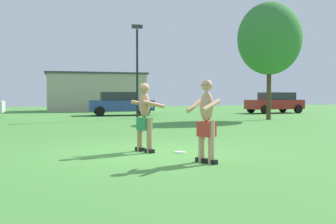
# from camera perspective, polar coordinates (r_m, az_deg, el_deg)

# --- Properties ---
(ground_plane) EXTENTS (80.00, 80.00, 0.00)m
(ground_plane) POSITION_cam_1_polar(r_m,az_deg,el_deg) (9.25, -2.90, -5.94)
(ground_plane) COLOR #4C8E3D
(player_near) EXTENTS (0.76, 0.64, 1.64)m
(player_near) POSITION_cam_1_polar(r_m,az_deg,el_deg) (9.23, -3.44, -0.60)
(player_near) COLOR black
(player_near) RESTS_ON ground_plane
(player_in_red) EXTENTS (0.69, 0.78, 1.68)m
(player_in_red) POSITION_cam_1_polar(r_m,az_deg,el_deg) (7.72, 5.65, -0.79)
(player_in_red) COLOR black
(player_in_red) RESTS_ON ground_plane
(frisbee) EXTENTS (0.25, 0.25, 0.03)m
(frisbee) POSITION_cam_1_polar(r_m,az_deg,el_deg) (9.19, 1.79, -5.91)
(frisbee) COLOR white
(frisbee) RESTS_ON ground_plane
(car_blue_near_post) EXTENTS (4.35, 2.12, 1.58)m
(car_blue_near_post) POSITION_cam_1_polar(r_m,az_deg,el_deg) (26.50, -7.03, 1.30)
(car_blue_near_post) COLOR #2D478C
(car_blue_near_post) RESTS_ON ground_plane
(car_red_far_end) EXTENTS (4.47, 2.40, 1.58)m
(car_red_far_end) POSITION_cam_1_polar(r_m,az_deg,el_deg) (30.69, 15.47, 1.38)
(car_red_far_end) COLOR maroon
(car_red_far_end) RESTS_ON ground_plane
(lamp_post) EXTENTS (0.60, 0.24, 5.35)m
(lamp_post) POSITION_cam_1_polar(r_m,az_deg,el_deg) (22.25, -4.56, 7.50)
(lamp_post) COLOR black
(lamp_post) RESTS_ON ground_plane
(outbuilding_behind_lot) EXTENTS (8.54, 4.71, 3.31)m
(outbuilding_behind_lot) POSITION_cam_1_polar(r_m,az_deg,el_deg) (34.88, -10.56, 2.92)
(outbuilding_behind_lot) COLOR #B2A893
(outbuilding_behind_lot) RESTS_ON ground_plane
(tree_near_building) EXTENTS (3.51, 3.51, 6.49)m
(tree_near_building) POSITION_cam_1_polar(r_m,az_deg,el_deg) (22.47, 14.70, 10.38)
(tree_near_building) COLOR #4C3823
(tree_near_building) RESTS_ON ground_plane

